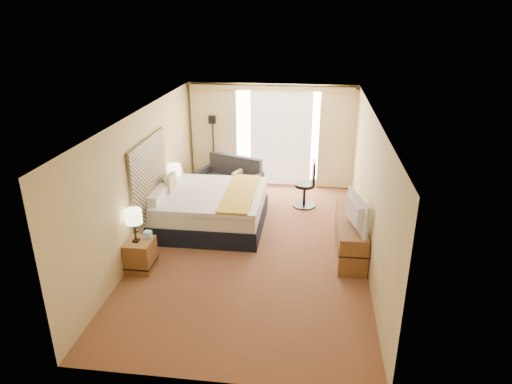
# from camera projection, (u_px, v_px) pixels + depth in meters

# --- Properties ---
(floor) EXTENTS (4.20, 7.00, 0.02)m
(floor) POSITION_uv_depth(u_px,v_px,m) (253.00, 246.00, 8.88)
(floor) COLOR #522017
(floor) RESTS_ON ground
(ceiling) EXTENTS (4.20, 7.00, 0.02)m
(ceiling) POSITION_uv_depth(u_px,v_px,m) (253.00, 114.00, 7.90)
(ceiling) COLOR white
(ceiling) RESTS_ON wall_back
(wall_back) EXTENTS (4.20, 0.02, 2.60)m
(wall_back) POSITION_uv_depth(u_px,v_px,m) (271.00, 135.00, 11.61)
(wall_back) COLOR #CCB57C
(wall_back) RESTS_ON ground
(wall_front) EXTENTS (4.20, 0.02, 2.60)m
(wall_front) POSITION_uv_depth(u_px,v_px,m) (213.00, 294.00, 5.17)
(wall_front) COLOR #CCB57C
(wall_front) RESTS_ON ground
(wall_left) EXTENTS (0.02, 7.00, 2.60)m
(wall_left) POSITION_uv_depth(u_px,v_px,m) (144.00, 179.00, 8.63)
(wall_left) COLOR #CCB57C
(wall_left) RESTS_ON ground
(wall_right) EXTENTS (0.02, 7.00, 2.60)m
(wall_right) POSITION_uv_depth(u_px,v_px,m) (370.00, 189.00, 8.15)
(wall_right) COLOR #CCB57C
(wall_right) RESTS_ON ground
(headboard) EXTENTS (0.06, 1.85, 1.50)m
(headboard) POSITION_uv_depth(u_px,v_px,m) (149.00, 177.00, 8.82)
(headboard) COLOR black
(headboard) RESTS_ON wall_left
(nightstand_left) EXTENTS (0.45, 0.52, 0.55)m
(nightstand_left) POSITION_uv_depth(u_px,v_px,m) (141.00, 255.00, 8.03)
(nightstand_left) COLOR brown
(nightstand_left) RESTS_ON floor
(nightstand_right) EXTENTS (0.45, 0.52, 0.55)m
(nightstand_right) POSITION_uv_depth(u_px,v_px,m) (180.00, 200.00, 10.32)
(nightstand_right) COLOR brown
(nightstand_right) RESTS_ON floor
(media_dresser) EXTENTS (0.50, 1.80, 0.70)m
(media_dresser) POSITION_uv_depth(u_px,v_px,m) (350.00, 236.00, 8.53)
(media_dresser) COLOR brown
(media_dresser) RESTS_ON floor
(window) EXTENTS (2.30, 0.02, 2.30)m
(window) POSITION_uv_depth(u_px,v_px,m) (281.00, 135.00, 11.54)
(window) COLOR white
(window) RESTS_ON wall_back
(curtains) EXTENTS (4.12, 0.19, 2.56)m
(curtains) POSITION_uv_depth(u_px,v_px,m) (271.00, 132.00, 11.46)
(curtains) COLOR beige
(curtains) RESTS_ON floor
(bed) EXTENTS (2.28, 2.09, 1.11)m
(bed) POSITION_uv_depth(u_px,v_px,m) (208.00, 208.00, 9.57)
(bed) COLOR black
(bed) RESTS_ON floor
(loveseat) EXTENTS (1.72, 1.31, 0.96)m
(loveseat) POSITION_uv_depth(u_px,v_px,m) (230.00, 184.00, 11.15)
(loveseat) COLOR #521718
(loveseat) RESTS_ON floor
(floor_lamp) EXTENTS (0.23, 0.23, 1.81)m
(floor_lamp) POSITION_uv_depth(u_px,v_px,m) (213.00, 136.00, 11.60)
(floor_lamp) COLOR black
(floor_lamp) RESTS_ON floor
(desk_chair) EXTENTS (0.54, 0.54, 1.10)m
(desk_chair) POSITION_uv_depth(u_px,v_px,m) (307.00, 186.00, 10.51)
(desk_chair) COLOR black
(desk_chair) RESTS_ON floor
(lamp_left) EXTENTS (0.29, 0.29, 0.60)m
(lamp_left) POSITION_uv_depth(u_px,v_px,m) (134.00, 217.00, 7.73)
(lamp_left) COLOR black
(lamp_left) RESTS_ON nightstand_left
(lamp_right) EXTENTS (0.28, 0.28, 0.60)m
(lamp_right) POSITION_uv_depth(u_px,v_px,m) (175.00, 170.00, 9.98)
(lamp_right) COLOR black
(lamp_right) RESTS_ON nightstand_right
(tissue_box) EXTENTS (0.13, 0.13, 0.11)m
(tissue_box) POSITION_uv_depth(u_px,v_px,m) (148.00, 234.00, 8.04)
(tissue_box) COLOR #8FB9DD
(tissue_box) RESTS_ON nightstand_left
(telephone) EXTENTS (0.20, 0.16, 0.07)m
(telephone) POSITION_uv_depth(u_px,v_px,m) (181.00, 189.00, 10.11)
(telephone) COLOR black
(telephone) RESTS_ON nightstand_right
(television) EXTENTS (0.38, 1.04, 0.60)m
(television) POSITION_uv_depth(u_px,v_px,m) (352.00, 212.00, 7.96)
(television) COLOR black
(television) RESTS_ON media_dresser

